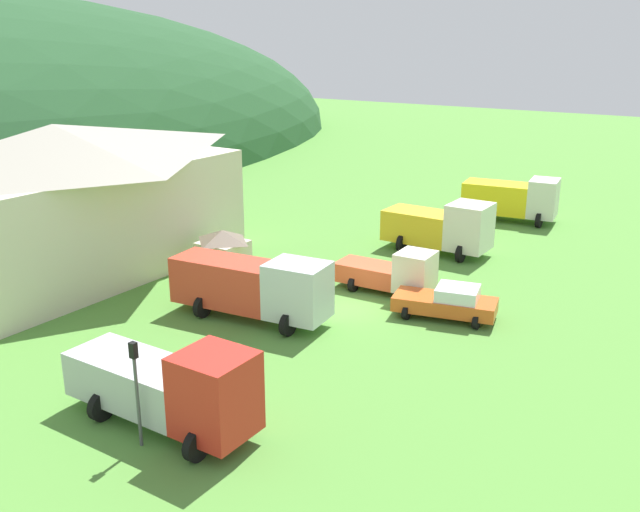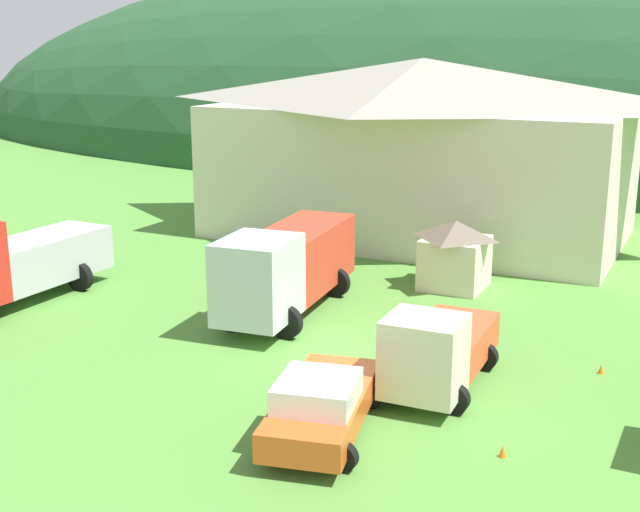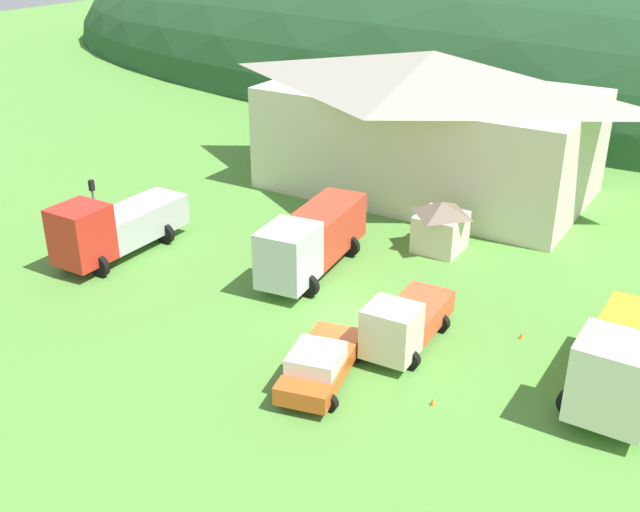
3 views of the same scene
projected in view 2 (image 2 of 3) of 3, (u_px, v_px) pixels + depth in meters
ground_plane at (347, 362)px, 24.57m from camera, size 200.00×200.00×0.00m
forested_hill_backdrop at (613, 148)px, 74.02m from camera, size 143.72×60.00×37.36m
depot_building at (421, 145)px, 40.00m from camera, size 20.64×12.17×8.56m
play_shed_cream at (455, 253)px, 31.73m from camera, size 2.49×2.64×2.66m
crane_truck_red at (6, 261)px, 29.46m from camera, size 3.10×7.64×3.39m
tow_truck_silver at (286, 265)px, 28.57m from camera, size 3.55×8.24×3.22m
light_truck_cream at (437, 350)px, 22.29m from camera, size 2.60×5.44×2.48m
service_pickup_orange at (322, 404)px, 19.79m from camera, size 3.12×5.28×1.66m
traffic_cone_near_pickup at (601, 373)px, 23.72m from camera, size 0.36×0.36×0.55m
traffic_cone_mid_row at (502, 457)px, 18.95m from camera, size 0.36×0.36×0.57m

